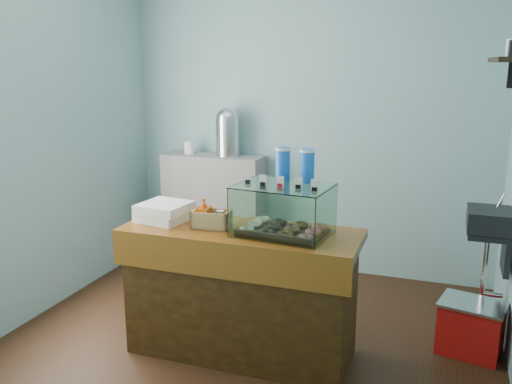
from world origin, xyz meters
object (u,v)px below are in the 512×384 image
at_px(red_cooler, 471,327).
at_px(coffee_urn, 228,130).
at_px(counter, 241,291).
at_px(display_case, 286,206).

bearing_deg(red_cooler, coffee_urn, 167.81).
bearing_deg(counter, display_case, 7.51).
distance_m(coffee_urn, red_cooler, 2.74).
height_order(coffee_urn, red_cooler, coffee_urn).
relative_size(counter, red_cooler, 3.28).
bearing_deg(display_case, coffee_urn, 129.74).
relative_size(display_case, red_cooler, 1.30).
distance_m(counter, display_case, 0.69).
bearing_deg(red_cooler, counter, -147.71).
height_order(counter, red_cooler, counter).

